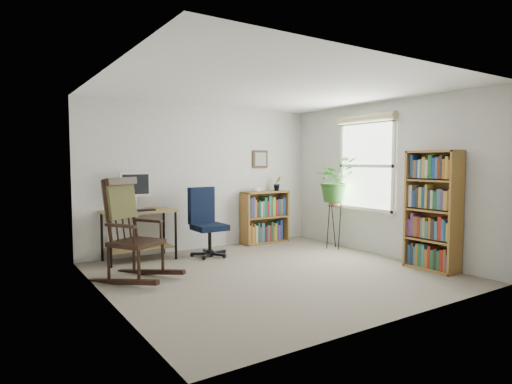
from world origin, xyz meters
TOP-DOWN VIEW (x-y plane):
  - floor at (0.00, 0.00)m, footprint 4.20×4.00m
  - ceiling at (0.00, 0.00)m, footprint 4.20×4.00m
  - wall_back at (0.00, 2.00)m, footprint 4.20×0.00m
  - wall_front at (0.00, -2.00)m, footprint 4.20×0.00m
  - wall_left at (-2.10, 0.00)m, footprint 0.00×4.00m
  - wall_right at (2.10, 0.00)m, footprint 0.00×4.00m
  - window at (2.06, 0.30)m, footprint 0.12×1.20m
  - desk at (-1.23, 1.70)m, footprint 1.04×0.57m
  - monitor at (-1.23, 1.84)m, footprint 0.46×0.16m
  - keyboard at (-1.23, 1.58)m, footprint 0.40×0.15m
  - office_chair at (-0.23, 1.36)m, footprint 0.68×0.68m
  - rocking_chair at (-1.60, 0.64)m, footprint 1.15×1.30m
  - low_bookshelf at (1.12, 1.82)m, footprint 0.89×0.30m
  - tall_bookshelf at (1.92, -1.03)m, footprint 0.30×0.71m
  - plant_stand at (1.80, 0.75)m, footprint 0.30×0.30m
  - spider_plant at (1.80, 0.75)m, footprint 1.69×1.88m
  - potted_plant_small at (1.40, 1.83)m, footprint 0.13×0.24m
  - framed_picture at (1.12, 1.97)m, footprint 0.32×0.04m

SIDE VIEW (x-z plane):
  - floor at x=0.00m, z-range 0.00..0.00m
  - desk at x=-1.23m, z-range 0.00..0.75m
  - plant_stand at x=1.80m, z-range 0.00..0.86m
  - low_bookshelf at x=1.12m, z-range 0.00..0.94m
  - office_chair at x=-0.23m, z-range 0.00..1.09m
  - rocking_chair at x=-1.60m, z-range 0.00..1.29m
  - keyboard at x=-1.23m, z-range 0.75..0.77m
  - tall_bookshelf at x=1.92m, z-range 0.00..1.62m
  - potted_plant_small at x=1.40m, z-range 0.94..1.04m
  - monitor at x=-1.23m, z-range 0.75..1.31m
  - wall_back at x=0.00m, z-range 0.00..2.40m
  - wall_front at x=0.00m, z-range 0.00..2.40m
  - wall_left at x=-2.10m, z-range 0.00..2.40m
  - wall_right at x=2.10m, z-range 0.00..2.40m
  - window at x=2.06m, z-range 0.65..2.15m
  - framed_picture at x=1.12m, z-range 1.36..1.68m
  - spider_plant at x=1.80m, z-range 0.79..2.26m
  - ceiling at x=0.00m, z-range 2.40..2.40m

